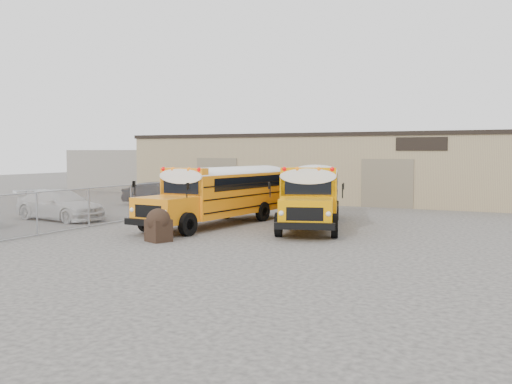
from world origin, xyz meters
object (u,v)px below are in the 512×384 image
at_px(school_bus_left, 281,185).
at_px(school_bus_right, 317,184).
at_px(car_dark, 158,194).
at_px(car_white, 60,205).
at_px(tarp_bundle, 158,225).

distance_m(school_bus_left, school_bus_right, 2.15).
bearing_deg(school_bus_right, car_dark, -177.31).
height_order(school_bus_left, car_white, school_bus_left).
bearing_deg(car_dark, school_bus_left, -104.83).
xyz_separation_m(school_bus_left, car_white, (-8.69, -7.83, -0.85)).
height_order(school_bus_left, tarp_bundle, school_bus_left).
bearing_deg(car_dark, car_white, 173.23).
relative_size(car_white, car_dark, 1.17).
relative_size(school_bus_left, school_bus_right, 0.98).
distance_m(school_bus_right, tarp_bundle, 12.97).
height_order(school_bus_right, tarp_bundle, school_bus_right).
xyz_separation_m(school_bus_right, car_dark, (-10.65, -0.50, -0.89)).
xyz_separation_m(school_bus_left, tarp_bundle, (-0.08, -11.41, -0.95)).
bearing_deg(school_bus_left, school_bus_right, 41.27).
xyz_separation_m(school_bus_left, car_dark, (-9.04, 0.92, -0.87)).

